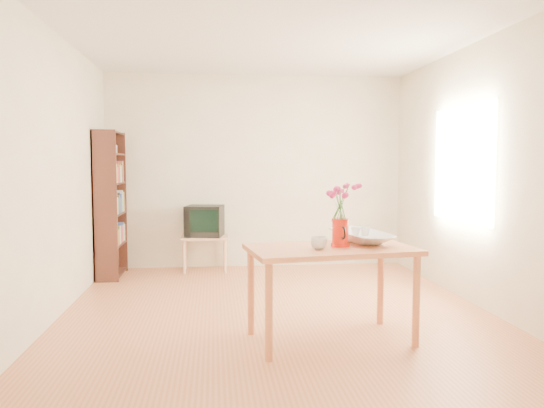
{
  "coord_description": "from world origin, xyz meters",
  "views": [
    {
      "loc": [
        -0.58,
        -4.95,
        1.4
      ],
      "look_at": [
        0.0,
        0.3,
        1.0
      ],
      "focal_mm": 35.0,
      "sensor_mm": 36.0,
      "label": 1
    }
  ],
  "objects": [
    {
      "name": "room",
      "position": [
        0.03,
        0.0,
        1.3
      ],
      "size": [
        4.5,
        4.5,
        4.5
      ],
      "color": "#B1643E",
      "rests_on": "ground"
    },
    {
      "name": "table",
      "position": [
        0.33,
        -0.91,
        0.66
      ],
      "size": [
        1.37,
        0.9,
        0.75
      ],
      "rotation": [
        0.0,
        0.0,
        0.14
      ],
      "color": "#C76C44",
      "rests_on": "ground"
    },
    {
      "name": "flowers",
      "position": [
        0.41,
        -0.89,
        1.15
      ],
      "size": [
        0.26,
        0.26,
        0.36
      ],
      "primitive_type": null,
      "color": "#ED378A",
      "rests_on": "pitcher"
    },
    {
      "name": "teacup_a",
      "position": [
        0.6,
        -0.65,
        0.95
      ],
      "size": [
        0.1,
        0.1,
        0.06
      ],
      "primitive_type": "imported",
      "rotation": [
        0.0,
        0.0,
        0.83
      ],
      "color": "white",
      "rests_on": "bowl"
    },
    {
      "name": "bookshelf",
      "position": [
        -1.85,
        1.75,
        0.84
      ],
      "size": [
        0.28,
        0.7,
        1.8
      ],
      "color": "#331611",
      "rests_on": "ground"
    },
    {
      "name": "bowl",
      "position": [
        0.64,
        -0.65,
        1.0
      ],
      "size": [
        0.62,
        0.62,
        0.5
      ],
      "primitive_type": "imported",
      "rotation": [
        0.0,
        0.0,
        0.18
      ],
      "color": "white",
      "rests_on": "table"
    },
    {
      "name": "television",
      "position": [
        -0.7,
        1.98,
        0.66
      ],
      "size": [
        0.53,
        0.5,
        0.4
      ],
      "rotation": [
        0.0,
        0.0,
        -0.18
      ],
      "color": "black",
      "rests_on": "tv_stand"
    },
    {
      "name": "mug",
      "position": [
        0.21,
        -1.01,
        0.8
      ],
      "size": [
        0.17,
        0.17,
        0.1
      ],
      "primitive_type": "imported",
      "rotation": [
        0.0,
        0.0,
        3.83
      ],
      "color": "white",
      "rests_on": "table"
    },
    {
      "name": "teacup_b",
      "position": [
        0.69,
        -0.63,
        0.95
      ],
      "size": [
        0.08,
        0.08,
        0.07
      ],
      "primitive_type": "imported",
      "rotation": [
        0.0,
        0.0,
        1.57
      ],
      "color": "white",
      "rests_on": "bowl"
    },
    {
      "name": "pitcher",
      "position": [
        0.41,
        -0.89,
        0.85
      ],
      "size": [
        0.15,
        0.22,
        0.23
      ],
      "rotation": [
        0.0,
        0.0,
        0.05
      ],
      "color": "red",
      "rests_on": "table"
    },
    {
      "name": "tv_stand",
      "position": [
        -0.7,
        1.97,
        0.39
      ],
      "size": [
        0.6,
        0.45,
        0.46
      ],
      "color": "#DEA67D",
      "rests_on": "ground"
    }
  ]
}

